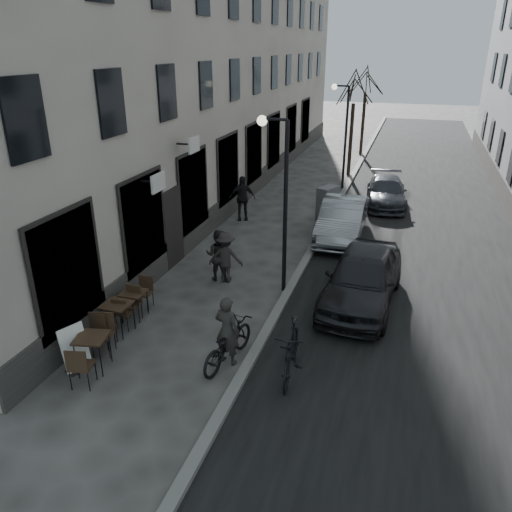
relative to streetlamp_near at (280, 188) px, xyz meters
The scene contains 22 objects.
ground 6.78m from the streetlamp_near, 88.36° to the right, with size 120.00×120.00×0.00m, color #3A3835.
road 11.23m from the streetlamp_near, 68.09° to the left, with size 7.30×60.00×0.00m, color black.
kerb 10.48m from the streetlamp_near, 87.87° to the left, with size 0.25×60.00×0.12m, color slate.
building_left 12.95m from the streetlamp_near, 119.03° to the left, with size 4.00×35.00×16.00m, color gray.
streetlamp_near is the anchor object (origin of this frame).
streetlamp_far 12.00m from the streetlamp_near, 90.00° to the left, with size 0.90×0.28×5.09m.
tree_near 15.08m from the streetlamp_near, 89.72° to the left, with size 2.40×2.40×5.70m.
tree_far 21.05m from the streetlamp_near, 89.80° to the left, with size 2.40×2.40×5.70m.
bistro_set_a 6.47m from the streetlamp_near, 119.93° to the right, with size 0.82×1.74×0.99m.
bistro_set_b 5.52m from the streetlamp_near, 132.13° to the right, with size 0.69×1.66×0.98m.
bistro_set_c 5.06m from the streetlamp_near, 139.46° to the right, with size 0.65×1.54×0.90m.
sign_board 6.77m from the streetlamp_near, 122.39° to the right, with size 0.58×0.69×1.06m.
utility_cabinet 7.28m from the streetlamp_near, 87.73° to the left, with size 0.52×0.95×1.43m, color #5B5B5D.
bicycle 4.78m from the streetlamp_near, 91.95° to the right, with size 0.69×1.97×1.04m, color black.
cyclist_rider 4.60m from the streetlamp_near, 91.95° to the right, with size 0.62×0.41×1.70m, color #2A2724.
pedestrian_near 3.05m from the streetlamp_near, behind, with size 0.80×0.62×1.65m, color black.
pedestrian_mid 2.89m from the streetlamp_near, behind, with size 1.05×0.60×1.63m, color #282523.
pedestrian_far 7.00m from the streetlamp_near, 118.26° to the left, with size 1.09×0.45×1.86m, color black.
car_near 3.42m from the streetlamp_near, ahead, with size 1.87×4.66×1.59m, color black.
car_mid 5.63m from the streetlamp_near, 76.66° to the left, with size 1.56×4.48×1.48m, color #909398.
car_far 10.42m from the streetlamp_near, 75.84° to the left, with size 1.72×4.23×1.23m, color #303339.
moped 4.93m from the streetlamp_near, 71.11° to the right, with size 0.59×2.09×1.26m, color black.
Camera 1 is at (3.23, -7.07, 6.83)m, focal length 35.00 mm.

